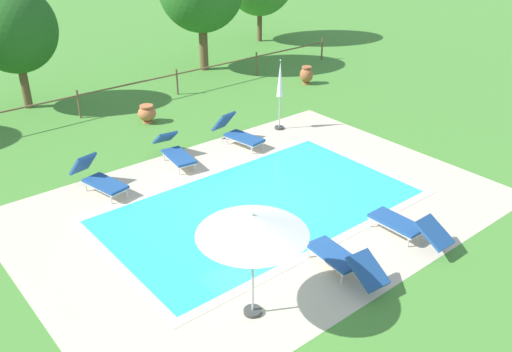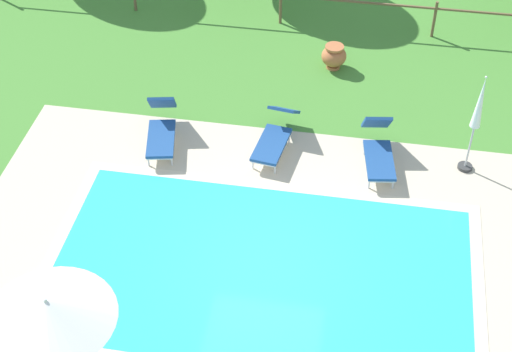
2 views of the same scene
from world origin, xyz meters
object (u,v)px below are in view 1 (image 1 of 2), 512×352
sun_lounger_north_far (175,151)px  sun_lounger_north_end (238,133)px  tree_east_mid (14,29)px  terracotta_urn_near_fence (147,113)px  sun_lounger_north_mid (343,259)px  patio_umbrella_open_foreground (252,225)px  patio_umbrella_closed_row_west (280,86)px  sun_lounger_north_near_steps (99,178)px  sun_lounger_south_mid (407,226)px  terracotta_urn_by_tree (306,75)px

sun_lounger_north_far → sun_lounger_north_end: bearing=-3.8°
tree_east_mid → terracotta_urn_near_fence: bearing=-57.6°
sun_lounger_north_mid → patio_umbrella_open_foreground: patio_umbrella_open_foreground is taller
sun_lounger_north_mid → patio_umbrella_closed_row_west: 8.34m
sun_lounger_north_near_steps → patio_umbrella_closed_row_west: 6.89m
sun_lounger_south_mid → patio_umbrella_open_foreground: size_ratio=0.90×
tree_east_mid → sun_lounger_north_far: bearing=-77.4°
sun_lounger_north_far → terracotta_urn_near_fence: size_ratio=3.20×
sun_lounger_north_mid → tree_east_mid: bearing=96.1°
sun_lounger_north_near_steps → patio_umbrella_open_foreground: size_ratio=0.86×
sun_lounger_south_mid → sun_lounger_north_end: bearing=87.3°
patio_umbrella_open_foreground → sun_lounger_north_near_steps: bearing=90.9°
sun_lounger_north_end → tree_east_mid: size_ratio=0.43×
terracotta_urn_by_tree → terracotta_urn_near_fence: bearing=177.1°
sun_lounger_north_near_steps → sun_lounger_north_mid: bearing=-70.5°
sun_lounger_north_far → sun_lounger_south_mid: bearing=-74.2°
sun_lounger_north_near_steps → patio_umbrella_open_foreground: (0.11, -6.51, 1.63)m
sun_lounger_north_far → terracotta_urn_by_tree: size_ratio=2.68×
terracotta_urn_near_fence → tree_east_mid: tree_east_mid is taller
terracotta_urn_by_tree → patio_umbrella_open_foreground: bearing=-138.2°
sun_lounger_north_end → sun_lounger_south_mid: bearing=-92.7°
sun_lounger_south_mid → sun_lounger_north_far: bearing=105.8°
sun_lounger_north_near_steps → sun_lounger_north_mid: 7.17m
sun_lounger_south_mid → terracotta_urn_near_fence: (-1.00, 10.46, -0.01)m
sun_lounger_north_far → sun_lounger_south_mid: (1.99, -7.03, -0.01)m
sun_lounger_north_far → sun_lounger_north_end: 2.31m
sun_lounger_north_mid → patio_umbrella_open_foreground: size_ratio=0.92×
terracotta_urn_near_fence → terracotta_urn_by_tree: size_ratio=0.84×
patio_umbrella_closed_row_west → terracotta_urn_near_fence: 4.87m
patio_umbrella_closed_row_west → terracotta_urn_by_tree: patio_umbrella_closed_row_west is taller
sun_lounger_north_end → tree_east_mid: 9.21m
sun_lounger_north_far → terracotta_urn_by_tree: 9.02m
sun_lounger_north_mid → patio_umbrella_open_foreground: (-2.29, 0.25, 1.66)m
sun_lounger_north_near_steps → patio_umbrella_open_foreground: 6.71m
sun_lounger_north_far → terracotta_urn_near_fence: 3.57m
sun_lounger_north_end → patio_umbrella_closed_row_west: 2.24m
terracotta_urn_near_fence → terracotta_urn_by_tree: (7.50, -0.38, 0.06)m
sun_lounger_north_mid → patio_umbrella_closed_row_west: (4.39, 6.99, 1.19)m
sun_lounger_north_end → sun_lounger_south_mid: 6.88m
sun_lounger_north_near_steps → sun_lounger_north_far: sun_lounger_north_near_steps is taller
sun_lounger_north_far → patio_umbrella_closed_row_west: bearing=-0.0°
sun_lounger_north_near_steps → patio_umbrella_closed_row_west: size_ratio=0.80×
sun_lounger_south_mid → tree_east_mid: tree_east_mid is taller
sun_lounger_north_mid → terracotta_urn_near_fence: 10.49m
patio_umbrella_open_foreground → patio_umbrella_closed_row_west: bearing=45.3°
patio_umbrella_open_foreground → terracotta_urn_near_fence: size_ratio=3.54×
sun_lounger_north_near_steps → sun_lounger_north_end: 4.87m
sun_lounger_north_mid → sun_lounger_north_far: sun_lounger_north_far is taller
sun_lounger_north_end → terracotta_urn_by_tree: bearing=27.4°
terracotta_urn_by_tree → sun_lounger_north_mid: bearing=-130.7°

